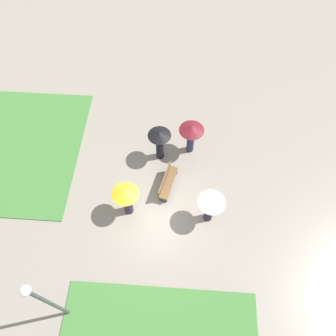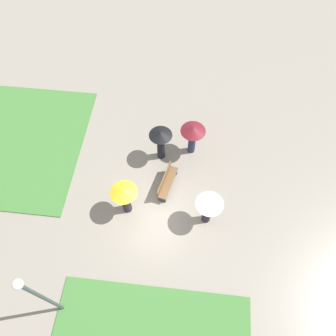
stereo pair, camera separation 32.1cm
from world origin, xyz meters
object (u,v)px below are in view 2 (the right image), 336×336
object	(u,v)px
crowd_person_maroon	(193,134)
lamp_post	(37,294)
crowd_person_yellow	(124,195)
crowd_person_white	(209,206)
crowd_person_black	(161,140)
park_bench	(166,181)

from	to	relation	value
crowd_person_maroon	lamp_post	bearing A→B (deg)	145.96
lamp_post	crowd_person_yellow	world-z (taller)	lamp_post
lamp_post	crowd_person_white	size ratio (longest dim) A/B	2.45
crowd_person_black	crowd_person_white	xyz separation A→B (m)	(-3.17, -2.40, 0.03)
lamp_post	crowd_person_black	world-z (taller)	lamp_post
crowd_person_black	crowd_person_maroon	distance (m)	1.55
park_bench	crowd_person_black	world-z (taller)	crowd_person_black
crowd_person_black	crowd_person_white	bearing A→B (deg)	-2.94
park_bench	crowd_person_maroon	size ratio (longest dim) A/B	0.97
crowd_person_maroon	crowd_person_white	xyz separation A→B (m)	(-3.66, -0.93, 0.00)
lamp_post	crowd_person_maroon	size ratio (longest dim) A/B	2.50
lamp_post	crowd_person_maroon	bearing A→B (deg)	-29.12
lamp_post	crowd_person_white	world-z (taller)	lamp_post
crowd_person_black	lamp_post	bearing A→B (deg)	-61.72
park_bench	crowd_person_yellow	size ratio (longest dim) A/B	0.92
park_bench	crowd_person_yellow	distance (m)	2.32
park_bench	lamp_post	size ratio (longest dim) A/B	0.39
crowd_person_maroon	park_bench	bearing A→B (deg)	150.09
park_bench	lamp_post	bearing A→B (deg)	162.91
crowd_person_yellow	crowd_person_white	bearing A→B (deg)	177.52
crowd_person_black	crowd_person_yellow	bearing A→B (deg)	-61.10
lamp_post	crowd_person_yellow	distance (m)	5.06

